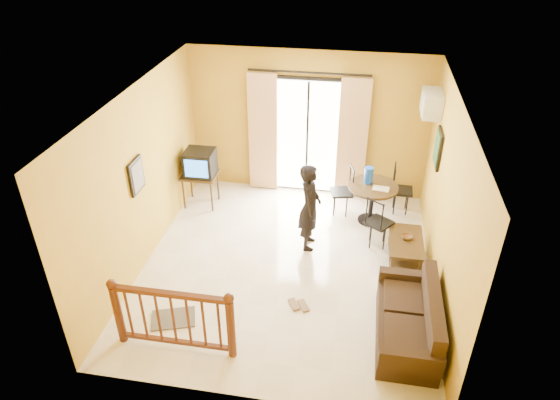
% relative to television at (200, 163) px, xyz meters
% --- Properties ---
extents(ground, '(5.00, 5.00, 0.00)m').
position_rel_television_xyz_m(ground, '(1.87, -1.59, -0.89)').
color(ground, beige).
rests_on(ground, ground).
extents(room_shell, '(5.00, 5.00, 5.00)m').
position_rel_television_xyz_m(room_shell, '(1.87, -1.59, 0.82)').
color(room_shell, white).
rests_on(room_shell, ground).
extents(balcony_door, '(2.25, 0.14, 2.46)m').
position_rel_television_xyz_m(balcony_door, '(1.87, 0.84, 0.30)').
color(balcony_door, black).
rests_on(balcony_door, ground).
extents(tv_table, '(0.65, 0.54, 0.65)m').
position_rel_television_xyz_m(tv_table, '(-0.03, 0.00, -0.32)').
color(tv_table, black).
rests_on(tv_table, ground).
extents(television, '(0.54, 0.50, 0.48)m').
position_rel_television_xyz_m(television, '(0.00, 0.00, 0.00)').
color(television, black).
rests_on(television, tv_table).
extents(picture_left, '(0.05, 0.42, 0.52)m').
position_rel_television_xyz_m(picture_left, '(-0.35, -1.79, 0.66)').
color(picture_left, black).
rests_on(picture_left, room_shell).
extents(dining_table, '(0.88, 0.88, 0.73)m').
position_rel_television_xyz_m(dining_table, '(3.16, -0.05, -0.31)').
color(dining_table, black).
rests_on(dining_table, ground).
extents(water_jug, '(0.16, 0.16, 0.30)m').
position_rel_television_xyz_m(water_jug, '(3.06, 0.05, -0.00)').
color(water_jug, blue).
rests_on(water_jug, dining_table).
extents(serving_tray, '(0.30, 0.21, 0.02)m').
position_rel_television_xyz_m(serving_tray, '(3.29, -0.15, -0.14)').
color(serving_tray, silver).
rests_on(serving_tray, dining_table).
extents(dining_chairs, '(1.54, 1.62, 0.95)m').
position_rel_television_xyz_m(dining_chairs, '(3.20, -0.09, -0.89)').
color(dining_chairs, black).
rests_on(dining_chairs, ground).
extents(air_conditioner, '(0.31, 0.60, 0.40)m').
position_rel_television_xyz_m(air_conditioner, '(3.96, 0.36, 1.26)').
color(air_conditioner, silver).
rests_on(air_conditioner, room_shell).
extents(botanical_print, '(0.05, 0.50, 0.60)m').
position_rel_television_xyz_m(botanical_print, '(4.09, -0.29, 0.76)').
color(botanical_print, black).
rests_on(botanical_print, room_shell).
extents(coffee_table, '(0.53, 0.95, 0.42)m').
position_rel_television_xyz_m(coffee_table, '(3.72, -1.15, -0.61)').
color(coffee_table, black).
rests_on(coffee_table, ground).
extents(bowl, '(0.20, 0.20, 0.05)m').
position_rel_television_xyz_m(bowl, '(3.72, -1.10, -0.44)').
color(bowl, brown).
rests_on(bowl, coffee_table).
extents(sofa, '(0.76, 1.63, 0.78)m').
position_rel_television_xyz_m(sofa, '(3.72, -2.84, -0.59)').
color(sofa, black).
rests_on(sofa, ground).
extents(standing_person, '(0.41, 0.58, 1.52)m').
position_rel_television_xyz_m(standing_person, '(2.15, -0.97, -0.13)').
color(standing_person, black).
rests_on(standing_person, ground).
extents(stair_balustrade, '(1.63, 0.13, 1.04)m').
position_rel_television_xyz_m(stair_balustrade, '(0.72, -3.49, -0.32)').
color(stair_balustrade, '#471E0F').
rests_on(stair_balustrade, ground).
extents(doormat, '(0.70, 0.57, 0.02)m').
position_rel_television_xyz_m(doormat, '(0.49, -3.02, -0.88)').
color(doormat, '#4F4A3F').
rests_on(doormat, ground).
extents(sandals, '(0.35, 0.27, 0.03)m').
position_rel_television_xyz_m(sandals, '(2.19, -2.46, -0.87)').
color(sandals, brown).
rests_on(sandals, ground).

